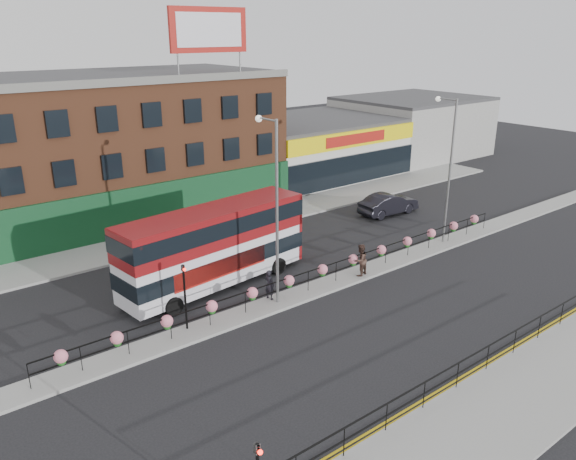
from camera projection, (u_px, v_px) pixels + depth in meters
ground at (322, 288)px, 30.43m from camera, size 120.00×120.00×0.00m
south_pavement at (529, 393)px, 21.53m from camera, size 60.00×4.00×0.15m
north_pavement at (209, 229)px, 39.29m from camera, size 60.00×4.00×0.15m
median at (322, 287)px, 30.41m from camera, size 60.00×1.60×0.15m
yellow_line_inner at (477, 368)px, 23.25m from camera, size 60.00×0.10×0.01m
yellow_line_outer at (481, 370)px, 23.12m from camera, size 60.00×0.10×0.01m
brick_building at (103, 146)px, 41.14m from camera, size 25.00×12.21×10.30m
supermarket at (310, 147)px, 53.58m from camera, size 15.00×12.25×5.30m
warehouse_east at (411, 126)px, 62.06m from camera, size 14.50×12.00×6.30m
billboard at (209, 30)px, 38.53m from camera, size 6.00×0.29×4.40m
median_railing at (323, 270)px, 30.08m from camera, size 30.04×0.56×1.23m
south_railing at (458, 369)px, 21.47m from camera, size 20.04×0.05×1.12m
double_decker_bus at (215, 240)px, 29.79m from camera, size 11.11×3.77×4.40m
car at (389, 204)px, 42.36m from camera, size 2.29×5.08×1.61m
pedestrian_a at (269, 284)px, 28.63m from camera, size 0.74×0.62×1.60m
pedestrian_b at (360, 260)px, 31.35m from camera, size 1.15×1.03×1.84m
lamp_column_west at (274, 197)px, 26.89m from camera, size 0.33×1.63×9.27m
lamp_column_east at (448, 159)px, 35.02m from camera, size 0.33×1.61×9.19m
traffic_light_median at (184, 283)px, 25.24m from camera, size 0.15×0.28×3.65m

